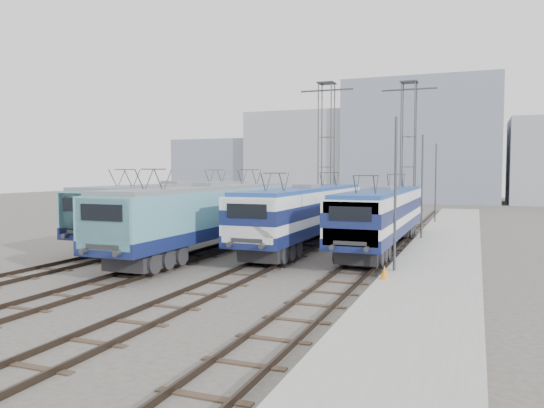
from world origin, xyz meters
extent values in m
plane|color=#514C47|center=(0.00, 0.00, 0.00)|extent=(160.00, 160.00, 0.00)
cube|color=#9E9E99|center=(10.20, 8.00, 0.15)|extent=(4.00, 70.00, 0.30)
cube|color=#131D4F|center=(-6.75, 9.23, 1.42)|extent=(2.95, 18.67, 0.62)
cube|color=#5798A9|center=(-6.75, 9.23, 2.67)|extent=(2.90, 18.67, 1.87)
cube|color=#5798A9|center=(-6.75, 0.26, 2.48)|extent=(2.67, 0.73, 2.12)
cube|color=slate|center=(-6.75, 9.23, 3.71)|extent=(2.67, 17.92, 0.21)
cube|color=#262628|center=(-6.75, 3.01, 0.65)|extent=(2.18, 3.73, 0.70)
cube|color=#262628|center=(-6.75, 15.45, 0.65)|extent=(2.18, 3.73, 0.70)
cube|color=#131D4F|center=(-2.25, 5.38, 1.43)|extent=(2.96, 18.68, 0.62)
cube|color=#5798A9|center=(-2.25, 5.38, 2.67)|extent=(2.91, 18.68, 1.87)
cube|color=#5798A9|center=(-2.25, -3.60, 2.48)|extent=(2.67, 0.73, 2.12)
cube|color=slate|center=(-2.25, 5.38, 3.71)|extent=(2.67, 17.94, 0.21)
cube|color=#262628|center=(-2.25, -0.85, 0.65)|extent=(2.18, 3.74, 0.70)
cube|color=#262628|center=(-2.25, 11.60, 0.65)|extent=(2.18, 3.74, 0.70)
cube|color=#131D4F|center=(2.25, 9.32, 1.37)|extent=(2.83, 17.88, 0.60)
cube|color=white|center=(2.25, 9.32, 2.56)|extent=(2.78, 17.88, 1.79)
cube|color=#131D4F|center=(2.25, 9.32, 2.51)|extent=(2.82, 17.90, 0.70)
cube|color=white|center=(2.25, 0.73, 2.39)|extent=(2.56, 0.70, 2.03)
cube|color=navy|center=(2.25, 9.32, 3.56)|extent=(2.56, 17.16, 0.20)
cube|color=#262628|center=(2.25, 3.36, 0.63)|extent=(2.09, 3.58, 0.67)
cube|color=#262628|center=(2.25, 15.28, 0.63)|extent=(2.09, 3.58, 0.67)
cube|color=#131D4F|center=(6.75, 10.11, 1.34)|extent=(2.76, 17.41, 0.58)
cube|color=white|center=(6.75, 10.11, 2.50)|extent=(2.71, 17.41, 1.74)
cube|color=#131D4F|center=(6.75, 10.11, 2.45)|extent=(2.75, 17.43, 0.68)
cube|color=white|center=(6.75, 1.74, 2.33)|extent=(2.49, 0.68, 1.97)
cube|color=navy|center=(6.75, 10.11, 3.47)|extent=(2.49, 16.71, 0.19)
cube|color=#262628|center=(6.75, 4.31, 0.62)|extent=(2.03, 3.48, 0.65)
cube|color=#262628|center=(6.75, 15.91, 0.62)|extent=(2.03, 3.48, 0.65)
cylinder|color=#3F4247|center=(-0.55, 21.45, 6.00)|extent=(0.10, 0.10, 12.00)
cylinder|color=#3F4247|center=(0.55, 21.45, 6.00)|extent=(0.10, 0.10, 12.00)
cylinder|color=#3F4247|center=(-0.55, 22.55, 6.00)|extent=(0.10, 0.10, 12.00)
cylinder|color=#3F4247|center=(0.55, 22.55, 6.00)|extent=(0.10, 0.10, 12.00)
cube|color=#3F4247|center=(0.00, 22.00, 11.40)|extent=(4.50, 0.12, 0.12)
cylinder|color=#3F4247|center=(5.95, 23.45, 6.00)|extent=(0.10, 0.10, 12.00)
cylinder|color=#3F4247|center=(7.05, 23.45, 6.00)|extent=(0.10, 0.10, 12.00)
cylinder|color=#3F4247|center=(5.95, 24.55, 6.00)|extent=(0.10, 0.10, 12.00)
cylinder|color=#3F4247|center=(7.05, 24.55, 6.00)|extent=(0.10, 0.10, 12.00)
cube|color=#3F4247|center=(6.50, 24.00, 11.40)|extent=(4.50, 0.12, 0.12)
cylinder|color=#3F4247|center=(8.60, 2.00, 3.50)|extent=(0.12, 0.12, 7.00)
cylinder|color=#3F4247|center=(8.60, 14.00, 3.50)|extent=(0.12, 0.12, 7.00)
cylinder|color=#3F4247|center=(8.60, 26.00, 3.50)|extent=(0.12, 0.12, 7.00)
cone|color=orange|center=(8.50, -0.01, 0.57)|extent=(0.36, 0.36, 0.54)
cube|color=#9AA0AB|center=(-14.00, 62.00, 7.00)|extent=(18.00, 12.00, 14.00)
cube|color=gray|center=(4.00, 62.00, 9.00)|extent=(22.00, 14.00, 18.00)
cube|color=gray|center=(-30.00, 62.00, 5.00)|extent=(14.00, 10.00, 10.00)
camera|label=1|loc=(11.91, -21.40, 4.66)|focal=35.00mm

